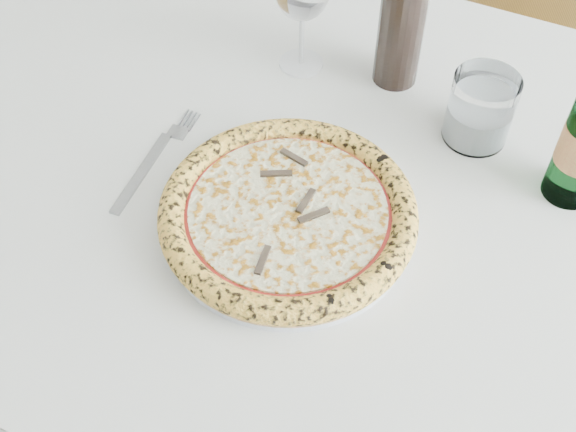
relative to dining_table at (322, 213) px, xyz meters
name	(u,v)px	position (x,y,z in m)	size (l,w,h in m)	color
floor	(319,310)	(-0.10, 0.25, -0.68)	(5.00, 6.00, 0.02)	#5C5B65
dining_table	(322,213)	(0.00, 0.00, 0.00)	(1.59, 0.97, 0.76)	olive
chair_far	(481,11)	(0.00, 0.78, -0.14)	(0.44, 0.44, 0.93)	olive
plate	(288,222)	(0.00, -0.10, 0.09)	(0.30, 0.30, 0.02)	white
pizza	(288,213)	(0.00, -0.10, 0.11)	(0.31, 0.31, 0.03)	tan
fork	(153,160)	(-0.21, -0.09, 0.08)	(0.03, 0.21, 0.00)	gray
tumbler	(480,112)	(0.15, 0.16, 0.12)	(0.09, 0.09, 0.10)	white
wine_bottle	(403,13)	(0.01, 0.22, 0.19)	(0.06, 0.06, 0.26)	black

